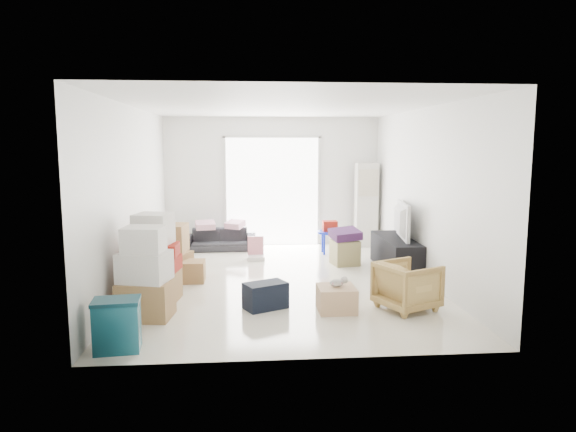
% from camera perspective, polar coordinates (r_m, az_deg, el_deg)
% --- Properties ---
extents(room_shell, '(4.98, 6.48, 3.18)m').
position_cam_1_polar(room_shell, '(7.90, -0.65, 2.30)').
color(room_shell, white).
rests_on(room_shell, ground).
extents(sliding_door, '(2.10, 0.04, 2.33)m').
position_cam_1_polar(sliding_door, '(10.87, -1.75, 3.27)').
color(sliding_door, white).
rests_on(sliding_door, room_shell).
extents(ac_tower, '(0.45, 0.30, 1.75)m').
position_cam_1_polar(ac_tower, '(10.86, 8.68, 1.22)').
color(ac_tower, silver).
rests_on(ac_tower, room_shell).
extents(tv_console, '(0.49, 1.63, 0.54)m').
position_cam_1_polar(tv_console, '(9.02, 11.89, -4.11)').
color(tv_console, black).
rests_on(tv_console, room_shell).
extents(television, '(0.76, 1.14, 0.14)m').
position_cam_1_polar(television, '(8.96, 11.96, -1.97)').
color(television, black).
rests_on(television, tv_console).
extents(sofa, '(1.48, 0.44, 0.58)m').
position_cam_1_polar(sofa, '(10.52, -7.63, -2.20)').
color(sofa, '#2A2B30').
rests_on(sofa, room_shell).
extents(pillow_left, '(0.41, 0.35, 0.11)m').
position_cam_1_polar(pillow_left, '(10.46, -9.19, -0.38)').
color(pillow_left, '#DDA1B5').
rests_on(pillow_left, sofa).
extents(pillow_right, '(0.43, 0.41, 0.12)m').
position_cam_1_polar(pillow_right, '(10.49, -5.92, -0.29)').
color(pillow_right, '#DDA1B5').
rests_on(pillow_right, sofa).
extents(armchair, '(0.85, 0.87, 0.69)m').
position_cam_1_polar(armchair, '(6.87, 13.12, -7.30)').
color(armchair, tan).
rests_on(armchair, room_shell).
extents(storage_bins, '(0.51, 0.38, 0.55)m').
position_cam_1_polar(storage_bins, '(5.70, -18.46, -11.40)').
color(storage_bins, '#155362').
rests_on(storage_bins, room_shell).
extents(box_stack_a, '(0.68, 0.59, 1.14)m').
position_cam_1_polar(box_stack_a, '(6.57, -15.59, -6.60)').
color(box_stack_a, olive).
rests_on(box_stack_a, room_shell).
extents(box_stack_b, '(0.71, 0.67, 1.21)m').
position_cam_1_polar(box_stack_b, '(7.20, -14.60, -5.16)').
color(box_stack_b, olive).
rests_on(box_stack_b, room_shell).
extents(box_stack_c, '(0.73, 0.68, 0.87)m').
position_cam_1_polar(box_stack_c, '(8.42, -12.92, -3.93)').
color(box_stack_c, olive).
rests_on(box_stack_c, room_shell).
extents(loose_box, '(0.40, 0.40, 0.33)m').
position_cam_1_polar(loose_box, '(8.20, -10.61, -6.06)').
color(loose_box, olive).
rests_on(loose_box, room_shell).
extents(duffel_bag, '(0.62, 0.52, 0.34)m').
position_cam_1_polar(duffel_bag, '(6.78, -2.52, -8.82)').
color(duffel_bag, black).
rests_on(duffel_bag, room_shell).
extents(ottoman, '(0.51, 0.51, 0.44)m').
position_cam_1_polar(ottoman, '(9.23, 6.33, -4.04)').
color(ottoman, '#9E915C').
rests_on(ottoman, room_shell).
extents(blanket, '(0.56, 0.56, 0.14)m').
position_cam_1_polar(blanket, '(9.17, 6.36, -2.26)').
color(blanket, '#431F4F').
rests_on(blanket, ottoman).
extents(kids_table, '(0.52, 0.52, 0.65)m').
position_cam_1_polar(kids_table, '(10.09, 4.67, -1.59)').
color(kids_table, '#0A1EC0').
rests_on(kids_table, room_shell).
extents(toy_walker, '(0.32, 0.28, 0.43)m').
position_cam_1_polar(toy_walker, '(9.60, -3.60, -4.15)').
color(toy_walker, silver).
rests_on(toy_walker, room_shell).
extents(wood_crate, '(0.48, 0.48, 0.32)m').
position_cam_1_polar(wood_crate, '(6.71, 5.40, -9.14)').
color(wood_crate, tan).
rests_on(wood_crate, room_shell).
extents(plush_bunny, '(0.25, 0.14, 0.12)m').
position_cam_1_polar(plush_bunny, '(6.67, 5.65, -7.33)').
color(plush_bunny, '#B2ADA8').
rests_on(plush_bunny, wood_crate).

